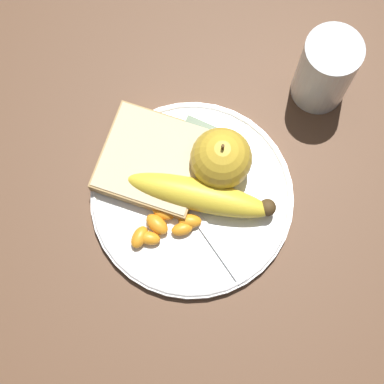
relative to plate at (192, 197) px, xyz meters
name	(u,v)px	position (x,y,z in m)	size (l,w,h in m)	color
ground_plane	(192,199)	(0.00, 0.00, -0.01)	(3.00, 3.00, 0.00)	brown
plate	(192,197)	(0.00, 0.00, 0.00)	(0.25, 0.25, 0.01)	white
juice_glass	(325,72)	(-0.08, -0.20, 0.04)	(0.07, 0.07, 0.11)	silver
apple	(221,159)	(-0.02, -0.05, 0.04)	(0.07, 0.07, 0.08)	gold
banana	(202,193)	(-0.01, 0.00, 0.02)	(0.18, 0.07, 0.04)	yellow
bread_slice	(153,160)	(0.06, -0.02, 0.02)	(0.13, 0.13, 0.02)	#AB8751
fork	(187,202)	(0.00, 0.01, 0.01)	(0.18, 0.12, 0.00)	silver
jam_packet	(199,138)	(0.02, -0.07, 0.01)	(0.05, 0.04, 0.02)	white
orange_segment_0	(182,229)	(-0.01, 0.04, 0.01)	(0.03, 0.03, 0.01)	orange
orange_segment_1	(163,212)	(0.02, 0.03, 0.01)	(0.03, 0.02, 0.02)	orange
orange_segment_2	(140,237)	(0.03, 0.07, 0.01)	(0.02, 0.03, 0.02)	orange
orange_segment_3	(173,187)	(0.03, 0.00, 0.01)	(0.02, 0.03, 0.02)	orange
orange_segment_4	(191,206)	(0.00, 0.01, 0.01)	(0.03, 0.02, 0.01)	orange
orange_segment_5	(190,221)	(-0.01, 0.03, 0.01)	(0.03, 0.03, 0.02)	orange
orange_segment_6	(157,224)	(0.02, 0.05, 0.01)	(0.03, 0.03, 0.02)	orange
orange_segment_7	(149,238)	(0.02, 0.07, 0.01)	(0.03, 0.02, 0.02)	orange
orange_segment_8	(152,178)	(0.05, 0.00, 0.01)	(0.04, 0.04, 0.02)	orange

